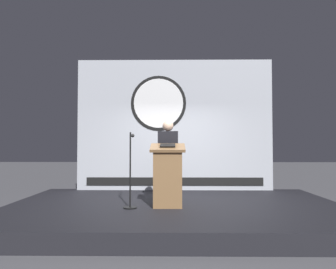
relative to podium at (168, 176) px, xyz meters
The scene contains 6 objects.
ground_plane 0.93m from the podium, 63.95° to the left, with size 40.00×40.00×0.00m, color #4C4C51.
stage_platform 0.79m from the podium, 63.95° to the left, with size 6.40×4.00×0.30m, color black.
banner_display 2.40m from the podium, 86.56° to the left, with size 4.92×0.12×3.30m.
podium is the anchor object (origin of this frame).
speaker_person 0.55m from the podium, 90.26° to the left, with size 0.40×0.26×1.63m.
microphone_stand 0.69m from the podium, behind, with size 0.24×0.47×1.37m.
Camera 1 is at (-0.06, -6.06, 1.44)m, focal length 33.39 mm.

